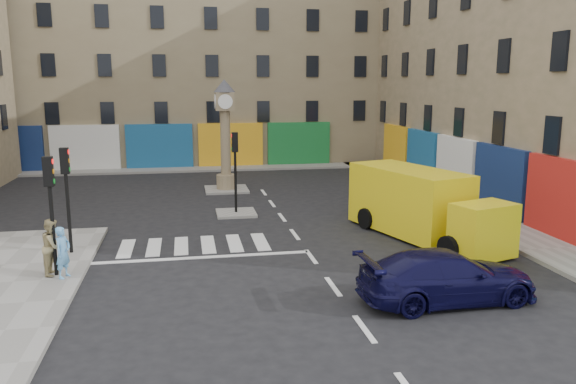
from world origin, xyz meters
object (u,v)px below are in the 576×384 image
object	(u,v)px
navy_sedan	(447,276)
yellow_van	(421,205)
pedestrian_blue	(63,252)
traffic_light_left_near	(50,197)
traffic_light_left_far	(66,183)
clock_pillar	(225,128)
traffic_light_island	(235,159)
pedestrian_tan	(53,246)

from	to	relation	value
navy_sedan	yellow_van	xyz separation A→B (m)	(1.96, 6.39, 0.59)
pedestrian_blue	traffic_light_left_near	bearing A→B (deg)	70.90
traffic_light_left_near	pedestrian_blue	bearing A→B (deg)	-44.69
pedestrian_blue	traffic_light_left_far	bearing A→B (deg)	31.94
traffic_light_left_far	yellow_van	size ratio (longest dim) A/B	0.49
traffic_light_left_far	clock_pillar	world-z (taller)	clock_pillar
traffic_light_island	yellow_van	xyz separation A→B (m)	(6.78, -5.28, -1.27)
navy_sedan	clock_pillar	bearing A→B (deg)	12.89
pedestrian_tan	pedestrian_blue	bearing A→B (deg)	-133.19
traffic_light_left_near	traffic_light_left_far	distance (m)	2.40
navy_sedan	yellow_van	distance (m)	6.71
yellow_van	pedestrian_tan	bearing A→B (deg)	173.42
traffic_light_island	traffic_light_left_far	bearing A→B (deg)	-139.40
clock_pillar	yellow_van	xyz separation A→B (m)	(6.78, -11.27, -2.23)
yellow_van	pedestrian_tan	xyz separation A→B (m)	(-13.14, -2.42, -0.28)
yellow_van	pedestrian_tan	world-z (taller)	yellow_van
pedestrian_blue	pedestrian_tan	xyz separation A→B (m)	(-0.36, 0.40, 0.09)
traffic_light_left_far	clock_pillar	distance (m)	13.05
traffic_light_left_near	traffic_light_island	bearing A→B (deg)	51.07
traffic_light_island	clock_pillar	size ratio (longest dim) A/B	0.61
traffic_light_island	pedestrian_tan	bearing A→B (deg)	-129.58
pedestrian_tan	navy_sedan	bearing A→B (deg)	-105.22
traffic_light_left_far	traffic_light_island	size ratio (longest dim) A/B	1.00
navy_sedan	yellow_van	bearing A→B (deg)	-19.45
traffic_light_left_near	yellow_van	distance (m)	13.38
clock_pillar	navy_sedan	world-z (taller)	clock_pillar
traffic_light_left_near	yellow_van	size ratio (longest dim) A/B	0.49
traffic_light_island	clock_pillar	bearing A→B (deg)	90.00
traffic_light_left_far	clock_pillar	size ratio (longest dim) A/B	0.61
traffic_light_left_far	traffic_light_island	xyz separation A→B (m)	(6.30, 5.40, -0.03)
clock_pillar	pedestrian_tan	xyz separation A→B (m)	(-6.36, -13.69, -2.52)
pedestrian_blue	pedestrian_tan	bearing A→B (deg)	68.07
yellow_van	pedestrian_tan	size ratio (longest dim) A/B	4.30
navy_sedan	pedestrian_tan	distance (m)	11.87
navy_sedan	pedestrian_blue	world-z (taller)	pedestrian_blue
traffic_light_left_far	pedestrian_blue	world-z (taller)	traffic_light_left_far
traffic_light_island	pedestrian_tan	xyz separation A→B (m)	(-6.36, -7.70, -1.56)
traffic_light_island	navy_sedan	xyz separation A→B (m)	(4.82, -11.67, -1.86)
traffic_light_left_near	clock_pillar	size ratio (longest dim) A/B	0.61
traffic_light_island	pedestrian_blue	bearing A→B (deg)	-126.54
traffic_light_left_far	pedestrian_blue	xyz separation A→B (m)	(0.30, -2.70, -1.67)
traffic_light_left_near	traffic_light_island	xyz separation A→B (m)	(6.30, 7.80, -0.03)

